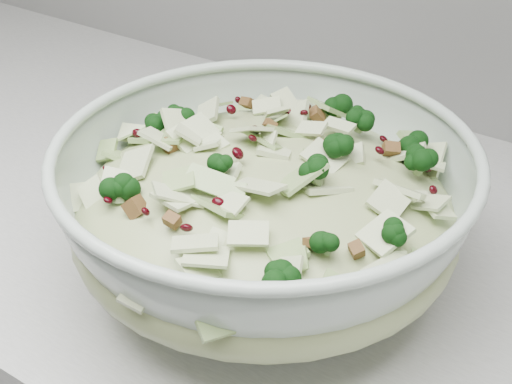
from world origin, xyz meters
TOP-DOWN VIEW (x-y plane):
  - mixing_bowl at (-0.12, 1.60)m, footprint 0.43×0.43m
  - salad at (-0.12, 1.60)m, footprint 0.45×0.45m

SIDE VIEW (x-z plane):
  - mixing_bowl at x=-0.12m, z-range 0.90..1.04m
  - salad at x=-0.12m, z-range 0.92..1.06m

